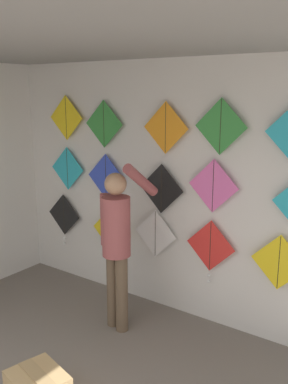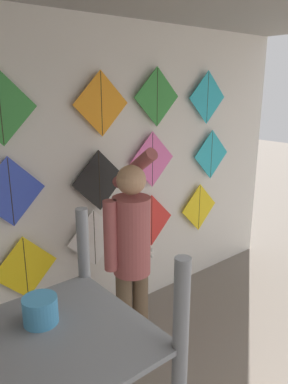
% 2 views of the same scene
% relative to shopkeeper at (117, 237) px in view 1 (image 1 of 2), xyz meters
% --- Properties ---
extents(back_panel, '(5.06, 0.06, 2.80)m').
position_rel_shopkeeper_xyz_m(back_panel, '(0.11, 0.71, 0.39)').
color(back_panel, silver).
rests_on(back_panel, ground).
extents(ceiling_slab, '(5.06, 4.13, 0.04)m').
position_rel_shopkeeper_xyz_m(ceiling_slab, '(0.11, -0.98, 1.81)').
color(ceiling_slab, gray).
extents(shopkeeper, '(0.45, 0.59, 1.79)m').
position_rel_shopkeeper_xyz_m(shopkeeper, '(0.00, 0.00, 0.00)').
color(shopkeeper, brown).
rests_on(shopkeeper, ground).
extents(kite_0, '(0.55, 0.04, 0.69)m').
position_rel_shopkeeper_xyz_m(kite_0, '(-1.42, 0.62, -0.18)').
color(kite_0, black).
extents(kite_1, '(0.55, 0.04, 0.76)m').
position_rel_shopkeeper_xyz_m(kite_1, '(-0.61, 0.62, -0.25)').
color(kite_1, yellow).
extents(kite_2, '(0.55, 0.01, 0.55)m').
position_rel_shopkeeper_xyz_m(kite_2, '(0.05, 0.62, -0.12)').
color(kite_2, white).
extents(kite_3, '(0.55, 0.04, 0.69)m').
position_rel_shopkeeper_xyz_m(kite_3, '(0.75, 0.62, -0.14)').
color(kite_3, red).
extents(kite_4, '(0.55, 0.01, 0.55)m').
position_rel_shopkeeper_xyz_m(kite_4, '(1.47, 0.62, -0.13)').
color(kite_4, yellow).
extents(kite_5, '(0.55, 0.01, 0.55)m').
position_rel_shopkeeper_xyz_m(kite_5, '(-1.31, 0.62, 0.48)').
color(kite_5, '#28B2C6').
extents(kite_6, '(0.55, 0.01, 0.55)m').
position_rel_shopkeeper_xyz_m(kite_6, '(-0.67, 0.62, 0.45)').
color(kite_6, blue).
extents(kite_7, '(0.55, 0.01, 0.55)m').
position_rel_shopkeeper_xyz_m(kite_7, '(0.13, 0.62, 0.41)').
color(kite_7, black).
extents(kite_8, '(0.55, 0.01, 0.55)m').
position_rel_shopkeeper_xyz_m(kite_8, '(0.75, 0.62, 0.52)').
color(kite_8, pink).
extents(kite_10, '(0.55, 0.01, 0.55)m').
position_rel_shopkeeper_xyz_m(kite_10, '(-1.30, 0.62, 1.13)').
color(kite_10, yellow).
extents(kite_11, '(0.55, 0.01, 0.55)m').
position_rel_shopkeeper_xyz_m(kite_11, '(-0.68, 0.62, 1.08)').
color(kite_11, '#338C38').
extents(kite_12, '(0.55, 0.01, 0.55)m').
position_rel_shopkeeper_xyz_m(kite_12, '(0.17, 0.62, 1.08)').
color(kite_12, orange).
extents(kite_13, '(0.55, 0.01, 0.55)m').
position_rel_shopkeeper_xyz_m(kite_13, '(0.81, 0.62, 1.12)').
color(kite_13, '#338C38').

